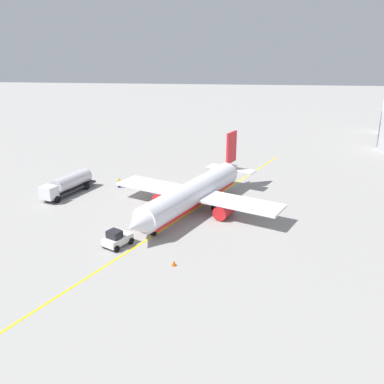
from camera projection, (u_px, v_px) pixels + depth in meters
The scene contains 7 objects.
ground_plane at pixel (192, 211), 62.51m from camera, with size 400.00×400.00×0.00m, color #9E9B96.
airplane at pixel (194, 193), 62.03m from camera, with size 29.12×26.14×9.60m.
fuel_tanker at pixel (68, 184), 69.03m from camera, with size 11.13×6.02×3.15m.
pushback_tug at pixel (117, 239), 51.44m from camera, with size 4.12×3.62×2.20m.
refueling_worker at pixel (119, 183), 72.41m from camera, with size 0.57×0.43×1.71m.
safety_cone_nose at pixel (174, 263), 47.14m from camera, with size 0.56×0.56×0.63m, color #F2590F.
taxi_line_marking at pixel (192, 211), 62.51m from camera, with size 73.08×0.30×0.01m, color yellow.
Camera 1 is at (57.61, 6.08, 23.64)m, focal length 39.40 mm.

